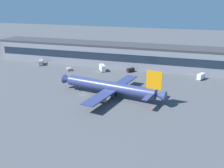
{
  "coord_description": "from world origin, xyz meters",
  "views": [
    {
      "loc": [
        50.39,
        -109.7,
        45.77
      ],
      "look_at": [
        13.22,
        5.66,
        5.0
      ],
      "focal_mm": 41.48,
      "sensor_mm": 36.0,
      "label": 1
    }
  ],
  "objects_px": {
    "stair_truck": "(201,76)",
    "fuel_truck": "(41,62)",
    "airliner": "(111,87)",
    "traffic_cone_0": "(77,98)",
    "catering_truck": "(102,68)",
    "crew_van": "(131,70)",
    "pushback_tractor": "(69,69)",
    "traffic_cone_2": "(109,106)",
    "traffic_cone_1": "(152,108)"
  },
  "relations": [
    {
      "from": "airliner",
      "to": "pushback_tractor",
      "type": "bearing_deg",
      "value": 138.42
    },
    {
      "from": "airliner",
      "to": "pushback_tractor",
      "type": "distance_m",
      "value": 55.24
    },
    {
      "from": "airliner",
      "to": "stair_truck",
      "type": "xyz_separation_m",
      "value": [
        41.54,
        42.14,
        -2.88
      ]
    },
    {
      "from": "catering_truck",
      "to": "traffic_cone_0",
      "type": "distance_m",
      "value": 49.04
    },
    {
      "from": "traffic_cone_0",
      "to": "traffic_cone_2",
      "type": "xyz_separation_m",
      "value": [
        17.62,
        -4.8,
        -0.06
      ]
    },
    {
      "from": "airliner",
      "to": "crew_van",
      "type": "height_order",
      "value": "airliner"
    },
    {
      "from": "catering_truck",
      "to": "traffic_cone_0",
      "type": "height_order",
      "value": "catering_truck"
    },
    {
      "from": "fuel_truck",
      "to": "traffic_cone_0",
      "type": "height_order",
      "value": "fuel_truck"
    },
    {
      "from": "catering_truck",
      "to": "fuel_truck",
      "type": "height_order",
      "value": "catering_truck"
    },
    {
      "from": "fuel_truck",
      "to": "pushback_tractor",
      "type": "distance_m",
      "value": 26.94
    },
    {
      "from": "airliner",
      "to": "stair_truck",
      "type": "distance_m",
      "value": 59.24
    },
    {
      "from": "pushback_tractor",
      "to": "traffic_cone_2",
      "type": "relative_size",
      "value": 8.81
    },
    {
      "from": "airliner",
      "to": "stair_truck",
      "type": "relative_size",
      "value": 8.49
    },
    {
      "from": "pushback_tractor",
      "to": "traffic_cone_2",
      "type": "xyz_separation_m",
      "value": [
        44.3,
        -48.78,
        -0.75
      ]
    },
    {
      "from": "stair_truck",
      "to": "fuel_truck",
      "type": "bearing_deg",
      "value": 178.9
    },
    {
      "from": "airliner",
      "to": "fuel_truck",
      "type": "distance_m",
      "value": 80.37
    },
    {
      "from": "catering_truck",
      "to": "fuel_truck",
      "type": "bearing_deg",
      "value": 176.55
    },
    {
      "from": "traffic_cone_1",
      "to": "traffic_cone_2",
      "type": "distance_m",
      "value": 18.8
    },
    {
      "from": "stair_truck",
      "to": "traffic_cone_1",
      "type": "relative_size",
      "value": 9.35
    },
    {
      "from": "stair_truck",
      "to": "crew_van",
      "type": "bearing_deg",
      "value": 176.05
    },
    {
      "from": "fuel_truck",
      "to": "catering_truck",
      "type": "bearing_deg",
      "value": -3.45
    },
    {
      "from": "stair_truck",
      "to": "traffic_cone_0",
      "type": "bearing_deg",
      "value": -138.54
    },
    {
      "from": "stair_truck",
      "to": "traffic_cone_1",
      "type": "distance_m",
      "value": 54.15
    },
    {
      "from": "airliner",
      "to": "traffic_cone_0",
      "type": "bearing_deg",
      "value": -153.02
    },
    {
      "from": "catering_truck",
      "to": "pushback_tractor",
      "type": "xyz_separation_m",
      "value": [
        -21.73,
        -4.78,
        -1.24
      ]
    },
    {
      "from": "catering_truck",
      "to": "crew_van",
      "type": "xyz_separation_m",
      "value": [
        17.92,
        3.77,
        -0.83
      ]
    },
    {
      "from": "stair_truck",
      "to": "traffic_cone_0",
      "type": "height_order",
      "value": "stair_truck"
    },
    {
      "from": "crew_van",
      "to": "pushback_tractor",
      "type": "xyz_separation_m",
      "value": [
        -39.65,
        -8.54,
        -0.41
      ]
    },
    {
      "from": "airliner",
      "to": "traffic_cone_1",
      "type": "bearing_deg",
      "value": -20.74
    },
    {
      "from": "stair_truck",
      "to": "traffic_cone_2",
      "type": "xyz_separation_m",
      "value": [
        -38.45,
        -54.34,
        -1.68
      ]
    },
    {
      "from": "catering_truck",
      "to": "crew_van",
      "type": "height_order",
      "value": "catering_truck"
    },
    {
      "from": "crew_van",
      "to": "pushback_tractor",
      "type": "relative_size",
      "value": 1.05
    },
    {
      "from": "airliner",
      "to": "crew_van",
      "type": "xyz_separation_m",
      "value": [
        -1.57,
        45.12,
        -3.4
      ]
    },
    {
      "from": "stair_truck",
      "to": "traffic_cone_0",
      "type": "xyz_separation_m",
      "value": [
        -56.08,
        -49.54,
        -1.62
      ]
    },
    {
      "from": "pushback_tractor",
      "to": "traffic_cone_2",
      "type": "bearing_deg",
      "value": -47.75
    },
    {
      "from": "catering_truck",
      "to": "stair_truck",
      "type": "height_order",
      "value": "catering_truck"
    },
    {
      "from": "airliner",
      "to": "traffic_cone_0",
      "type": "height_order",
      "value": "airliner"
    },
    {
      "from": "traffic_cone_0",
      "to": "traffic_cone_1",
      "type": "height_order",
      "value": "traffic_cone_0"
    },
    {
      "from": "fuel_truck",
      "to": "stair_truck",
      "type": "relative_size",
      "value": 1.35
    },
    {
      "from": "fuel_truck",
      "to": "traffic_cone_0",
      "type": "bearing_deg",
      "value": -44.51
    },
    {
      "from": "fuel_truck",
      "to": "traffic_cone_2",
      "type": "relative_size",
      "value": 14.66
    },
    {
      "from": "crew_van",
      "to": "traffic_cone_2",
      "type": "height_order",
      "value": "crew_van"
    },
    {
      "from": "fuel_truck",
      "to": "traffic_cone_2",
      "type": "bearing_deg",
      "value": -38.82
    },
    {
      "from": "catering_truck",
      "to": "traffic_cone_2",
      "type": "distance_m",
      "value": 58.15
    },
    {
      "from": "catering_truck",
      "to": "pushback_tractor",
      "type": "distance_m",
      "value": 22.28
    },
    {
      "from": "traffic_cone_1",
      "to": "pushback_tractor",
      "type": "bearing_deg",
      "value": 144.5
    },
    {
      "from": "crew_van",
      "to": "stair_truck",
      "type": "relative_size",
      "value": 0.86
    },
    {
      "from": "pushback_tractor",
      "to": "catering_truck",
      "type": "bearing_deg",
      "value": 12.4
    },
    {
      "from": "crew_van",
      "to": "traffic_cone_0",
      "type": "relative_size",
      "value": 7.74
    },
    {
      "from": "fuel_truck",
      "to": "pushback_tractor",
      "type": "xyz_separation_m",
      "value": [
        25.82,
        -7.64,
        -0.83
      ]
    }
  ]
}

